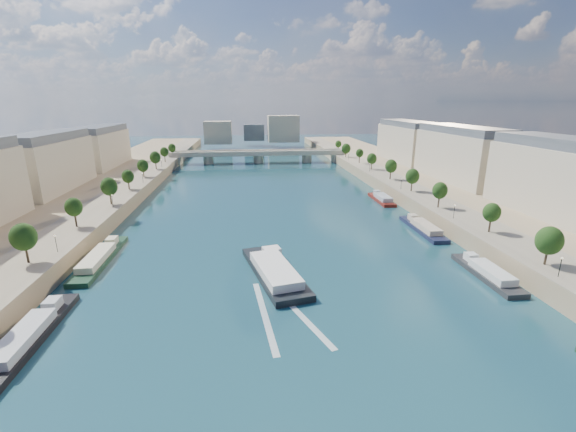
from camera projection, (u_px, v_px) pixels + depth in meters
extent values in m
plane|color=#0D3139|center=(274.00, 225.00, 124.67)|extent=(700.00, 700.00, 0.00)
cube|color=#9E8460|center=(37.00, 226.00, 116.27)|extent=(44.00, 520.00, 5.00)
cube|color=#9E8460|center=(483.00, 211.00, 131.63)|extent=(44.00, 520.00, 5.00)
cube|color=gray|center=(87.00, 216.00, 117.14)|extent=(14.00, 520.00, 0.10)
cube|color=gray|center=(443.00, 205.00, 129.30)|extent=(14.00, 520.00, 0.10)
cylinder|color=#382B1E|center=(36.00, 251.00, 84.45)|extent=(0.50, 0.50, 3.82)
ellipsoid|color=black|center=(33.00, 236.00, 83.42)|extent=(4.80, 4.80, 5.52)
cylinder|color=#382B1E|center=(80.00, 220.00, 107.30)|extent=(0.50, 0.50, 3.82)
ellipsoid|color=black|center=(78.00, 207.00, 106.27)|extent=(4.80, 4.80, 5.52)
cylinder|color=#382B1E|center=(109.00, 199.00, 130.16)|extent=(0.50, 0.50, 3.82)
ellipsoid|color=black|center=(107.00, 188.00, 129.13)|extent=(4.80, 4.80, 5.52)
cylinder|color=#382B1E|center=(129.00, 184.00, 153.01)|extent=(0.50, 0.50, 3.82)
ellipsoid|color=black|center=(128.00, 175.00, 151.98)|extent=(4.80, 4.80, 5.52)
cylinder|color=#382B1E|center=(144.00, 173.00, 175.87)|extent=(0.50, 0.50, 3.82)
ellipsoid|color=black|center=(143.00, 166.00, 174.84)|extent=(4.80, 4.80, 5.52)
cylinder|color=#382B1E|center=(155.00, 165.00, 198.72)|extent=(0.50, 0.50, 3.82)
ellipsoid|color=black|center=(154.00, 158.00, 197.69)|extent=(4.80, 4.80, 5.52)
cylinder|color=#382B1E|center=(164.00, 159.00, 221.58)|extent=(0.50, 0.50, 3.82)
ellipsoid|color=black|center=(164.00, 152.00, 220.55)|extent=(4.80, 4.80, 5.52)
cylinder|color=#382B1E|center=(172.00, 153.00, 244.43)|extent=(0.50, 0.50, 3.82)
ellipsoid|color=black|center=(171.00, 148.00, 243.40)|extent=(4.80, 4.80, 5.52)
cylinder|color=#382B1E|center=(552.00, 258.00, 80.94)|extent=(0.50, 0.50, 3.82)
ellipsoid|color=black|center=(555.00, 242.00, 79.91)|extent=(4.80, 4.80, 5.52)
cylinder|color=#382B1E|center=(484.00, 223.00, 103.79)|extent=(0.50, 0.50, 3.82)
ellipsoid|color=black|center=(486.00, 211.00, 102.77)|extent=(4.80, 4.80, 5.52)
cylinder|color=#382B1E|center=(441.00, 201.00, 126.65)|extent=(0.50, 0.50, 3.82)
ellipsoid|color=black|center=(442.00, 191.00, 125.62)|extent=(4.80, 4.80, 5.52)
cylinder|color=#382B1E|center=(410.00, 186.00, 149.50)|extent=(0.50, 0.50, 3.82)
ellipsoid|color=black|center=(411.00, 177.00, 148.48)|extent=(4.80, 4.80, 5.52)
cylinder|color=#382B1E|center=(388.00, 175.00, 172.36)|extent=(0.50, 0.50, 3.82)
ellipsoid|color=black|center=(389.00, 167.00, 171.33)|extent=(4.80, 4.80, 5.52)
cylinder|color=#382B1E|center=(371.00, 166.00, 195.21)|extent=(0.50, 0.50, 3.82)
ellipsoid|color=black|center=(372.00, 159.00, 194.19)|extent=(4.80, 4.80, 5.52)
cylinder|color=#382B1E|center=(358.00, 160.00, 218.07)|extent=(0.50, 0.50, 3.82)
ellipsoid|color=black|center=(358.00, 153.00, 217.04)|extent=(4.80, 4.80, 5.52)
cylinder|color=#382B1E|center=(347.00, 154.00, 240.92)|extent=(0.50, 0.50, 3.82)
ellipsoid|color=black|center=(347.00, 148.00, 239.90)|extent=(4.80, 4.80, 5.52)
cylinder|color=#382B1E|center=(338.00, 149.00, 263.78)|extent=(0.50, 0.50, 3.82)
ellipsoid|color=black|center=(338.00, 144.00, 262.75)|extent=(4.80, 4.80, 5.52)
cylinder|color=black|center=(56.00, 244.00, 88.50)|extent=(0.14, 0.14, 4.00)
sphere|color=#FFE5B2|center=(55.00, 236.00, 87.90)|extent=(0.36, 0.36, 0.36)
cylinder|color=black|center=(113.00, 201.00, 126.59)|extent=(0.14, 0.14, 4.00)
sphere|color=#FFE5B2|center=(112.00, 195.00, 125.99)|extent=(0.36, 0.36, 0.36)
cylinder|color=black|center=(143.00, 178.00, 164.68)|extent=(0.14, 0.14, 4.00)
sphere|color=#FFE5B2|center=(142.00, 173.00, 164.08)|extent=(0.36, 0.36, 0.36)
cylinder|color=black|center=(162.00, 164.00, 202.77)|extent=(0.14, 0.14, 4.00)
sphere|color=#FFE5B2|center=(161.00, 160.00, 202.17)|extent=(0.36, 0.36, 0.36)
cylinder|color=black|center=(560.00, 268.00, 75.89)|extent=(0.14, 0.14, 4.00)
sphere|color=#FFE5B2|center=(562.00, 258.00, 75.29)|extent=(0.36, 0.36, 0.36)
cylinder|color=black|center=(454.00, 212.00, 113.98)|extent=(0.14, 0.14, 4.00)
sphere|color=#FFE5B2|center=(455.00, 205.00, 113.38)|extent=(0.36, 0.36, 0.36)
cylinder|color=black|center=(401.00, 185.00, 152.07)|extent=(0.14, 0.14, 4.00)
sphere|color=#FFE5B2|center=(402.00, 179.00, 151.47)|extent=(0.36, 0.36, 0.36)
cylinder|color=black|center=(370.00, 168.00, 190.16)|extent=(0.14, 0.14, 4.00)
sphere|color=#FFE5B2|center=(370.00, 164.00, 189.56)|extent=(0.36, 0.36, 0.36)
cylinder|color=black|center=(348.00, 157.00, 228.25)|extent=(0.14, 0.14, 4.00)
sphere|color=#FFE5B2|center=(349.00, 153.00, 227.65)|extent=(0.36, 0.36, 0.36)
cube|color=#BEAC92|center=(49.00, 164.00, 150.36)|extent=(16.00, 52.00, 20.00)
cube|color=#474C54|center=(44.00, 134.00, 147.04)|extent=(14.72, 50.44, 3.20)
cube|color=#BEAC92|center=(101.00, 147.00, 205.59)|extent=(16.00, 52.00, 20.00)
cube|color=#474C54|center=(98.00, 125.00, 202.27)|extent=(14.72, 50.44, 3.20)
cube|color=#BEAC92|center=(565.00, 185.00, 113.25)|extent=(16.00, 52.00, 20.00)
cube|color=#474C54|center=(574.00, 145.00, 109.93)|extent=(14.72, 50.44, 3.20)
cube|color=#BEAC92|center=(460.00, 157.00, 168.48)|extent=(16.00, 52.00, 20.00)
cube|color=#474C54|center=(463.00, 130.00, 165.17)|extent=(14.72, 50.44, 3.20)
cube|color=#BEAC92|center=(406.00, 144.00, 223.72)|extent=(16.00, 52.00, 20.00)
cube|color=#474C54|center=(408.00, 123.00, 220.40)|extent=(14.72, 50.44, 3.20)
cube|color=#BEAC92|center=(218.00, 132.00, 317.44)|extent=(22.00, 18.00, 18.00)
cube|color=#BEAC92|center=(283.00, 129.00, 332.26)|extent=(26.00, 20.00, 22.00)
cube|color=#474C54|center=(254.00, 132.00, 345.02)|extent=(18.00, 16.00, 14.00)
cube|color=#C1B79E|center=(258.00, 153.00, 249.47)|extent=(112.00, 11.00, 2.20)
cube|color=#C1B79E|center=(258.00, 152.00, 244.28)|extent=(112.00, 0.80, 0.90)
cube|color=#C1B79E|center=(258.00, 150.00, 253.80)|extent=(112.00, 0.80, 0.90)
cylinder|color=#C1B79E|center=(209.00, 160.00, 247.12)|extent=(6.40, 6.40, 5.00)
cylinder|color=#C1B79E|center=(258.00, 159.00, 250.53)|extent=(6.40, 6.40, 5.00)
cylinder|color=#C1B79E|center=(307.00, 158.00, 253.94)|extent=(6.40, 6.40, 5.00)
cube|color=#C1B79E|center=(177.00, 160.00, 244.98)|extent=(6.00, 12.00, 5.00)
cube|color=#C1B79E|center=(336.00, 158.00, 256.07)|extent=(6.00, 12.00, 5.00)
cube|color=black|center=(274.00, 273.00, 88.85)|extent=(14.69, 30.73, 2.11)
cube|color=white|center=(275.00, 269.00, 86.02)|extent=(10.95, 20.29, 1.90)
cube|color=white|center=(272.00, 251.00, 96.75)|extent=(4.90, 4.39, 1.80)
cube|color=silver|center=(264.00, 314.00, 72.45)|extent=(3.71, 25.99, 0.04)
cube|color=silver|center=(298.00, 312.00, 73.13)|extent=(9.83, 24.90, 0.04)
cube|color=black|center=(31.00, 338.00, 64.77)|extent=(5.00, 27.75, 1.80)
cube|color=#B6BBC3|center=(22.00, 337.00, 62.17)|extent=(4.10, 15.26, 1.60)
cube|color=#B6BBC3|center=(52.00, 304.00, 72.19)|extent=(2.50, 3.33, 1.80)
cube|color=#173B25|center=(101.00, 260.00, 96.67)|extent=(5.00, 30.28, 1.80)
cube|color=beige|center=(97.00, 257.00, 93.88)|extent=(4.10, 16.66, 1.60)
cube|color=beige|center=(112.00, 241.00, 104.81)|extent=(2.50, 3.63, 1.80)
cube|color=#2A2B2D|center=(486.00, 275.00, 88.13)|extent=(5.00, 22.10, 1.80)
cube|color=white|center=(492.00, 272.00, 85.96)|extent=(4.10, 12.15, 1.60)
cube|color=white|center=(471.00, 257.00, 93.93)|extent=(2.50, 2.65, 1.80)
cube|color=#1A1F3B|center=(422.00, 230.00, 119.46)|extent=(5.00, 24.82, 1.80)
cube|color=beige|center=(426.00, 226.00, 117.08)|extent=(4.10, 13.65, 1.60)
cube|color=beige|center=(413.00, 217.00, 126.04)|extent=(2.50, 2.98, 1.80)
cube|color=maroon|center=(381.00, 200.00, 154.84)|extent=(5.00, 20.27, 1.80)
cube|color=#AEB4BB|center=(383.00, 197.00, 152.81)|extent=(4.10, 11.15, 1.60)
cube|color=#AEB4BB|center=(377.00, 193.00, 160.12)|extent=(2.50, 2.43, 1.80)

